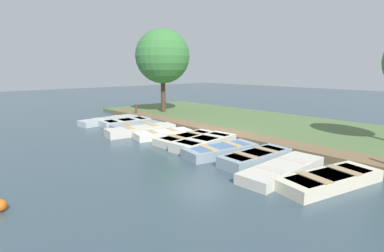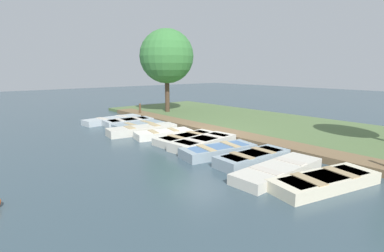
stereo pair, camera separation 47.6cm
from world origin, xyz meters
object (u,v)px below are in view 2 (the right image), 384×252
object	(u,v)px
rowboat_0	(112,120)
rowboat_2	(139,126)
rowboat_5	(186,138)
rowboat_6	(203,142)
rowboat_3	(142,130)
rowboat_9	(278,170)
rowboat_8	(253,158)
mooring_post_near	(140,110)
rowboat_10	(324,181)
rowboat_1	(128,122)
rowboat_4	(163,134)
park_tree_far_left	(167,56)
rowboat_7	(218,151)

from	to	relation	value
rowboat_0	rowboat_2	world-z (taller)	rowboat_0
rowboat_5	rowboat_6	world-z (taller)	rowboat_6
rowboat_3	rowboat_9	xyz separation A→B (m)	(-0.04, 7.88, -0.04)
rowboat_8	mooring_post_near	bearing A→B (deg)	-97.91
mooring_post_near	rowboat_3	bearing A→B (deg)	60.64
rowboat_10	rowboat_6	bearing A→B (deg)	-80.34
rowboat_8	rowboat_10	size ratio (longest dim) A/B	0.84
mooring_post_near	rowboat_8	bearing A→B (deg)	78.72
rowboat_9	rowboat_1	bearing A→B (deg)	-94.23
rowboat_0	rowboat_9	xyz separation A→B (m)	(0.19, 11.75, -0.00)
rowboat_2	rowboat_4	size ratio (longest dim) A/B	0.96
rowboat_2	rowboat_3	distance (m)	1.30
rowboat_0	rowboat_9	bearing A→B (deg)	83.74
rowboat_0	rowboat_2	size ratio (longest dim) A/B	1.33
rowboat_1	rowboat_4	xyz separation A→B (m)	(0.28, 3.93, -0.01)
rowboat_0	mooring_post_near	distance (m)	2.58
rowboat_1	rowboat_10	xyz separation A→B (m)	(0.39, 11.80, -0.01)
rowboat_0	rowboat_4	world-z (taller)	rowboat_0
rowboat_2	rowboat_5	bearing A→B (deg)	92.09
rowboat_6	rowboat_8	size ratio (longest dim) A/B	1.10
rowboat_6	park_tree_far_left	size ratio (longest dim) A/B	0.53
rowboat_6	rowboat_8	world-z (taller)	rowboat_6
rowboat_5	rowboat_7	world-z (taller)	rowboat_7
rowboat_5	rowboat_10	bearing A→B (deg)	84.20
rowboat_10	mooring_post_near	xyz separation A→B (m)	(-2.43, -13.95, 0.29)
rowboat_9	rowboat_10	xyz separation A→B (m)	(-0.18, 1.36, 0.01)
rowboat_2	rowboat_8	size ratio (longest dim) A/B	0.94
rowboat_3	park_tree_far_left	size ratio (longest dim) A/B	0.60
rowboat_6	mooring_post_near	size ratio (longest dim) A/B	3.42
rowboat_7	rowboat_1	bearing A→B (deg)	-82.41
rowboat_0	rowboat_2	distance (m)	2.69
rowboat_5	rowboat_8	distance (m)	3.91
rowboat_8	rowboat_3	bearing A→B (deg)	-83.26
rowboat_4	rowboat_9	size ratio (longest dim) A/B	0.81
rowboat_10	park_tree_far_left	xyz separation A→B (m)	(-4.54, -13.73, 3.86)
rowboat_6	mooring_post_near	distance (m)	8.87
rowboat_8	rowboat_9	xyz separation A→B (m)	(0.35, 1.26, -0.03)
rowboat_8	rowboat_2	bearing A→B (deg)	-87.56
rowboat_4	mooring_post_near	world-z (taller)	mooring_post_near
rowboat_1	rowboat_2	xyz separation A→B (m)	(0.09, 1.37, -0.02)
rowboat_1	mooring_post_near	size ratio (longest dim) A/B	3.06
rowboat_8	rowboat_4	bearing A→B (deg)	-85.96
rowboat_10	rowboat_3	bearing A→B (deg)	-75.20
rowboat_2	rowboat_7	xyz separation A→B (m)	(0.33, 6.37, 0.02)
rowboat_10	park_tree_far_left	distance (m)	14.96
rowboat_1	rowboat_5	world-z (taller)	rowboat_1
rowboat_4	rowboat_9	distance (m)	6.52
rowboat_1	rowboat_8	world-z (taller)	rowboat_8
rowboat_5	rowboat_6	xyz separation A→B (m)	(0.05, 1.18, 0.04)
rowboat_3	mooring_post_near	distance (m)	5.42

